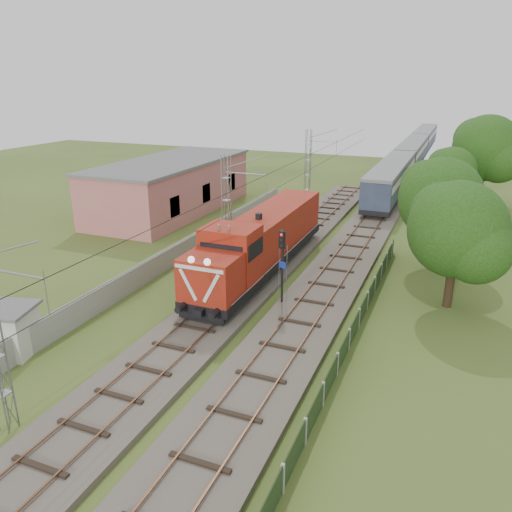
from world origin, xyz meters
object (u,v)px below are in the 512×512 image
at_px(locomotive, 262,241).
at_px(coach_rake, 412,152).
at_px(relay_hut, 10,330).
at_px(signal_post, 282,255).

xyz_separation_m(locomotive, coach_rake, (5.00, 49.27, 0.12)).
height_order(locomotive, coach_rake, locomotive).
height_order(locomotive, relay_hut, locomotive).
bearing_deg(relay_hut, locomotive, 63.51).
distance_m(signal_post, relay_hut, 14.78).
bearing_deg(coach_rake, signal_post, -91.95).
bearing_deg(relay_hut, signal_post, 43.79).
xyz_separation_m(coach_rake, relay_hut, (-12.40, -64.12, -1.22)).
relative_size(locomotive, relay_hut, 6.20).
relative_size(coach_rake, relay_hut, 22.51).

